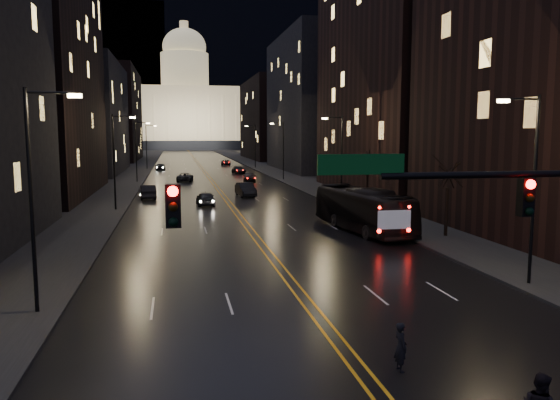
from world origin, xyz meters
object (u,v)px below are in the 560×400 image
oncoming_car_b (148,192)px  pedestrian_a (401,347)px  receding_car_a (246,189)px  oncoming_car_a (206,199)px  bus (362,210)px

oncoming_car_b → pedestrian_a: 47.89m
receding_car_a → oncoming_car_a: bearing=-128.6°
oncoming_car_a → bus: bearing=120.1°
oncoming_car_a → pedestrian_a: size_ratio=2.75×
oncoming_car_a → pedestrian_a: pedestrian_a is taller
bus → oncoming_car_b: size_ratio=2.44×
bus → receding_car_a: 24.76m
oncoming_car_a → oncoming_car_b: oncoming_car_b is taller
oncoming_car_b → pedestrian_a: bearing=96.2°
oncoming_car_a → receding_car_a: (5.00, 7.44, 0.07)m
receding_car_a → pedestrian_a: (-1.30, -47.30, -0.02)m
bus → pedestrian_a: 24.24m
receding_car_a → pedestrian_a: size_ratio=3.11×
bus → oncoming_car_a: bearing=114.8°
bus → pedestrian_a: bus is taller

